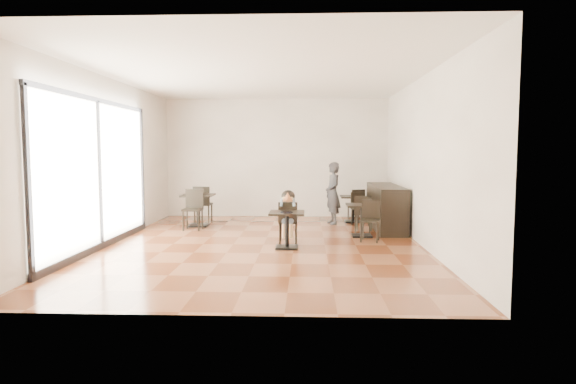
{
  "coord_description": "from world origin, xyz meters",
  "views": [
    {
      "loc": [
        0.83,
        -9.08,
        1.79
      ],
      "look_at": [
        0.46,
        0.17,
        1.0
      ],
      "focal_mm": 30.0,
      "sensor_mm": 36.0,
      "label": 1
    }
  ],
  "objects_px": {
    "child_chair": "(288,222)",
    "chair_back_b": "(360,209)",
    "adult_patron": "(333,193)",
    "cafe_table_mid": "(362,220)",
    "chair_mid_a": "(364,214)",
    "chair_left_a": "(203,204)",
    "chair_back_a": "(356,204)",
    "chair_left_b": "(193,210)",
    "cafe_table_left": "(198,210)",
    "cafe_table_back": "(353,209)",
    "child": "(288,217)",
    "child_table": "(287,230)",
    "chair_mid_b": "(370,221)"
  },
  "relations": [
    {
      "from": "child_table",
      "to": "cafe_table_mid",
      "type": "xyz_separation_m",
      "value": [
        1.52,
        1.29,
        0.0
      ]
    },
    {
      "from": "child",
      "to": "cafe_table_back",
      "type": "bearing_deg",
      "value": 61.23
    },
    {
      "from": "chair_left_b",
      "to": "chair_back_b",
      "type": "distance_m",
      "value": 3.95
    },
    {
      "from": "cafe_table_back",
      "to": "chair_left_a",
      "type": "xyz_separation_m",
      "value": [
        -3.75,
        -0.24,
        0.13
      ]
    },
    {
      "from": "adult_patron",
      "to": "chair_back_a",
      "type": "relative_size",
      "value": 1.9
    },
    {
      "from": "chair_mid_a",
      "to": "chair_left_a",
      "type": "height_order",
      "value": "chair_left_a"
    },
    {
      "from": "child_table",
      "to": "chair_back_b",
      "type": "height_order",
      "value": "chair_back_b"
    },
    {
      "from": "child_chair",
      "to": "cafe_table_left",
      "type": "height_order",
      "value": "child_chair"
    },
    {
      "from": "chair_mid_a",
      "to": "chair_back_a",
      "type": "xyz_separation_m",
      "value": [
        0.03,
        1.99,
        -0.01
      ]
    },
    {
      "from": "cafe_table_back",
      "to": "adult_patron",
      "type": "bearing_deg",
      "value": -150.26
    },
    {
      "from": "cafe_table_left",
      "to": "chair_left_b",
      "type": "relative_size",
      "value": 0.83
    },
    {
      "from": "child",
      "to": "chair_mid_a",
      "type": "distance_m",
      "value": 2.07
    },
    {
      "from": "child_chair",
      "to": "cafe_table_back",
      "type": "relative_size",
      "value": 1.23
    },
    {
      "from": "adult_patron",
      "to": "cafe_table_mid",
      "type": "relative_size",
      "value": 2.24
    },
    {
      "from": "child_table",
      "to": "cafe_table_back",
      "type": "xyz_separation_m",
      "value": [
        1.52,
        3.33,
        -0.01
      ]
    },
    {
      "from": "child_chair",
      "to": "chair_left_b",
      "type": "relative_size",
      "value": 0.89
    },
    {
      "from": "chair_mid_b",
      "to": "chair_back_b",
      "type": "bearing_deg",
      "value": 102.78
    },
    {
      "from": "child_table",
      "to": "cafe_table_mid",
      "type": "distance_m",
      "value": 1.99
    },
    {
      "from": "cafe_table_left",
      "to": "chair_left_a",
      "type": "distance_m",
      "value": 0.56
    },
    {
      "from": "child_chair",
      "to": "chair_back_b",
      "type": "distance_m",
      "value": 2.77
    },
    {
      "from": "chair_mid_b",
      "to": "chair_back_b",
      "type": "height_order",
      "value": "chair_mid_b"
    },
    {
      "from": "chair_left_b",
      "to": "adult_patron",
      "type": "bearing_deg",
      "value": 18.61
    },
    {
      "from": "chair_back_b",
      "to": "chair_back_a",
      "type": "bearing_deg",
      "value": 72.98
    },
    {
      "from": "child_chair",
      "to": "chair_back_a",
      "type": "xyz_separation_m",
      "value": [
        1.65,
        3.28,
        -0.01
      ]
    },
    {
      "from": "cafe_table_left",
      "to": "chair_mid_a",
      "type": "distance_m",
      "value": 3.91
    },
    {
      "from": "adult_patron",
      "to": "cafe_table_back",
      "type": "distance_m",
      "value": 0.74
    },
    {
      "from": "chair_left_b",
      "to": "chair_back_a",
      "type": "distance_m",
      "value": 4.29
    },
    {
      "from": "child",
      "to": "chair_mid_a",
      "type": "height_order",
      "value": "child"
    },
    {
      "from": "chair_left_a",
      "to": "cafe_table_back",
      "type": "bearing_deg",
      "value": -175.6
    },
    {
      "from": "child",
      "to": "cafe_table_left",
      "type": "relative_size",
      "value": 1.34
    },
    {
      "from": "cafe_table_left",
      "to": "cafe_table_back",
      "type": "distance_m",
      "value": 3.83
    },
    {
      "from": "child_chair",
      "to": "chair_back_b",
      "type": "xyz_separation_m",
      "value": [
        1.65,
        2.23,
        -0.01
      ]
    },
    {
      "from": "chair_mid_b",
      "to": "chair_back_a",
      "type": "distance_m",
      "value": 3.09
    },
    {
      "from": "chair_left_b",
      "to": "chair_back_b",
      "type": "bearing_deg",
      "value": 12.26
    },
    {
      "from": "chair_back_b",
      "to": "cafe_table_left",
      "type": "bearing_deg",
      "value": 166.5
    },
    {
      "from": "cafe_table_back",
      "to": "chair_mid_b",
      "type": "height_order",
      "value": "chair_mid_b"
    },
    {
      "from": "chair_mid_a",
      "to": "chair_left_b",
      "type": "bearing_deg",
      "value": 11.53
    },
    {
      "from": "child",
      "to": "chair_left_a",
      "type": "height_order",
      "value": "child"
    },
    {
      "from": "child_table",
      "to": "chair_left_b",
      "type": "bearing_deg",
      "value": 138.24
    },
    {
      "from": "chair_mid_b",
      "to": "cafe_table_mid",
      "type": "bearing_deg",
      "value": 113.99
    },
    {
      "from": "child",
      "to": "chair_mid_a",
      "type": "xyz_separation_m",
      "value": [
        1.62,
        1.29,
        -0.1
      ]
    },
    {
      "from": "cafe_table_mid",
      "to": "chair_mid_a",
      "type": "bearing_deg",
      "value": 79.67
    },
    {
      "from": "chair_left_a",
      "to": "chair_back_b",
      "type": "xyz_separation_m",
      "value": [
        3.87,
        -0.31,
        -0.06
      ]
    },
    {
      "from": "chair_left_b",
      "to": "chair_back_a",
      "type": "xyz_separation_m",
      "value": [
        3.87,
        1.84,
        -0.06
      ]
    },
    {
      "from": "child",
      "to": "chair_left_a",
      "type": "bearing_deg",
      "value": 131.26
    },
    {
      "from": "child_chair",
      "to": "chair_mid_b",
      "type": "distance_m",
      "value": 1.63
    },
    {
      "from": "cafe_table_back",
      "to": "chair_back_a",
      "type": "xyz_separation_m",
      "value": [
        0.12,
        0.51,
        0.07
      ]
    },
    {
      "from": "adult_patron",
      "to": "cafe_table_mid",
      "type": "distance_m",
      "value": 1.86
    },
    {
      "from": "cafe_table_back",
      "to": "cafe_table_mid",
      "type": "bearing_deg",
      "value": -90.19
    },
    {
      "from": "adult_patron",
      "to": "chair_left_a",
      "type": "relative_size",
      "value": 1.65
    }
  ]
}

